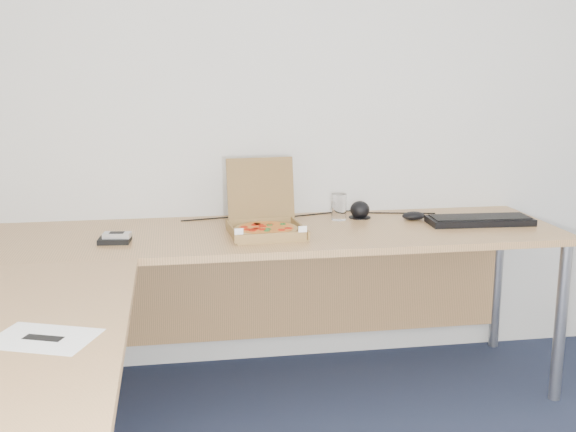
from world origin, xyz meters
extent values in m
cube|color=tan|center=(-0.50, 1.40, 0.71)|extent=(2.50, 0.70, 0.03)
cylinder|color=gray|center=(0.70, 1.70, 0.35)|extent=(0.05, 0.05, 0.70)
cube|color=olive|center=(-0.53, 1.33, 0.73)|extent=(0.30, 0.30, 0.01)
cube|color=olive|center=(-0.53, 1.50, 0.89)|extent=(0.30, 0.06, 0.29)
cylinder|color=tan|center=(-0.53, 1.33, 0.75)|extent=(0.27, 0.27, 0.02)
cylinder|color=#BB3920|center=(-0.53, 1.33, 0.76)|extent=(0.23, 0.23, 0.00)
cylinder|color=silver|center=(-0.16, 1.57, 0.79)|extent=(0.07, 0.07, 0.12)
cube|color=black|center=(0.44, 1.38, 0.74)|extent=(0.47, 0.19, 0.03)
ellipsoid|color=black|center=(0.17, 1.51, 0.75)|extent=(0.12, 0.09, 0.04)
cube|color=black|center=(-1.15, 1.31, 0.74)|extent=(0.13, 0.11, 0.02)
cube|color=#B2B5BA|center=(-1.14, 1.30, 0.76)|extent=(0.11, 0.07, 0.02)
cube|color=white|center=(-1.26, 0.30, 0.73)|extent=(0.31, 0.27, 0.00)
ellipsoid|color=black|center=(-0.06, 1.60, 0.77)|extent=(0.10, 0.10, 0.09)
camera|label=1|loc=(-0.91, -1.51, 1.43)|focal=43.89mm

